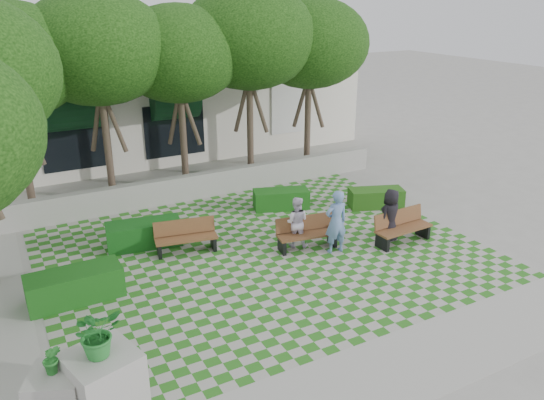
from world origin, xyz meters
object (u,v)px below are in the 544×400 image
bench_west (186,237)px  hedge_east (376,198)px  bench_mid (307,233)px  bench_east (402,228)px  person_blue (336,222)px  person_dark (390,216)px  hedge_west (75,286)px  hedge_midright (281,199)px  hedge_midleft (144,234)px  planter_front (102,369)px  person_white (296,222)px  planter_back (58,391)px

bench_west → hedge_east: (7.02, 0.15, -0.12)m
bench_mid → bench_east: bearing=-11.6°
person_blue → person_dark: bearing=-180.0°
person_blue → hedge_west: bearing=-2.0°
bench_mid → person_blue: 0.98m
hedge_midright → hedge_midleft: bearing=-172.3°
hedge_west → planter_front: 4.05m
hedge_west → person_blue: person_blue is taller
bench_west → hedge_east: bench_west is taller
hedge_east → person_white: person_white is taller
planter_front → planter_back: bearing=164.7°
bench_west → person_blue: person_blue is taller
bench_east → hedge_west: bench_east is taller
bench_west → hedge_midleft: bench_west is taller
bench_mid → planter_front: size_ratio=0.92×
bench_east → planter_back: bearing=-168.5°
hedge_east → planter_back: bearing=-155.1°
planter_front → bench_west: bearing=57.1°
hedge_midright → hedge_midleft: 5.05m
hedge_east → planter_front: 11.74m
bench_mid → bench_west: size_ratio=1.01×
bench_west → hedge_midleft: bearing=145.7°
person_blue → planter_back: bearing=25.5°
planter_back → person_blue: (7.91, 2.97, 0.44)m
bench_east → planter_front: 9.70m
bench_east → bench_mid: size_ratio=1.01×
hedge_east → hedge_midright: 3.32m
bench_west → person_white: bearing=-11.6°
planter_front → person_dark: 9.50m
hedge_midleft → bench_west: bearing=-44.6°
bench_west → hedge_midleft: (-0.96, 0.94, -0.07)m
planter_back → person_white: person_white is taller
hedge_midleft → hedge_midright: bearing=7.7°
planter_back → hedge_west: bearing=76.8°
hedge_east → planter_front: planter_front is taller
bench_east → hedge_east: (1.13, 2.61, -0.14)m
person_blue → bench_east: bearing=174.3°
bench_east → planter_front: planter_front is taller
planter_back → person_blue: bearing=20.6°
hedge_midright → person_dark: 4.18m
hedge_west → hedge_east: bearing=7.6°
hedge_east → planter_back: planter_back is taller
bench_east → bench_west: 6.39m
hedge_midright → person_blue: person_blue is taller
planter_back → bench_mid: bearing=26.1°
bench_mid → hedge_midright: 3.18m
hedge_midleft → planter_front: size_ratio=1.05×
bench_east → person_blue: (-2.13, 0.40, 0.47)m
bench_east → bench_west: bearing=154.4°
bench_mid → planter_back: size_ratio=1.25×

